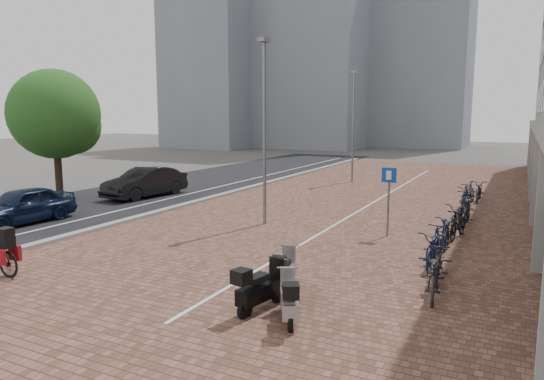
{
  "coord_description": "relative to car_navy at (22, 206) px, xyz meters",
  "views": [
    {
      "loc": [
        8.21,
        -10.25,
        4.1
      ],
      "look_at": [
        0.0,
        6.0,
        1.3
      ],
      "focal_mm": 32.73,
      "sensor_mm": 36.0,
      "label": 1
    }
  ],
  "objects": [
    {
      "name": "ground",
      "position": [
        8.45,
        -1.83,
        -0.69
      ],
      "size": [
        140.0,
        140.0,
        0.0
      ],
      "primitive_type": "plane",
      "color": "#474442",
      "rests_on": "ground"
    },
    {
      "name": "plaza_brick",
      "position": [
        10.45,
        10.17,
        -0.68
      ],
      "size": [
        14.5,
        42.0,
        0.04
      ],
      "primitive_type": "cube",
      "color": "brown",
      "rests_on": "ground"
    },
    {
      "name": "street_asphalt",
      "position": [
        -0.55,
        10.17,
        -0.68
      ],
      "size": [
        8.0,
        50.0,
        0.03
      ],
      "primitive_type": "cube",
      "color": "black",
      "rests_on": "ground"
    },
    {
      "name": "curb",
      "position": [
        3.35,
        10.17,
        -0.62
      ],
      "size": [
        0.35,
        42.0,
        0.14
      ],
      "primitive_type": "cube",
      "color": "gray",
      "rests_on": "ground"
    },
    {
      "name": "lane_line",
      "position": [
        1.45,
        10.17,
        -0.67
      ],
      "size": [
        0.12,
        44.0,
        0.0
      ],
      "primitive_type": "cube",
      "color": "white",
      "rests_on": "street_asphalt"
    },
    {
      "name": "parking_line",
      "position": [
        10.65,
        10.17,
        -0.65
      ],
      "size": [
        0.1,
        30.0,
        0.0
      ],
      "primitive_type": "cube",
      "color": "white",
      "rests_on": "plaza_brick"
    },
    {
      "name": "bg_towers",
      "position": [
        -5.89,
        47.11,
        13.28
      ],
      "size": [
        33.0,
        23.0,
        32.0
      ],
      "color": "gray",
      "rests_on": "ground"
    },
    {
      "name": "car_navy",
      "position": [
        0.0,
        0.0,
        0.0
      ],
      "size": [
        1.77,
        4.1,
        1.38
      ],
      "primitive_type": "imported",
      "rotation": [
        0.0,
        0.0,
        -0.04
      ],
      "color": "black",
      "rests_on": "ground"
    },
    {
      "name": "car_dark",
      "position": [
        0.03,
        6.84,
        0.05
      ],
      "size": [
        2.06,
        4.64,
        1.48
      ],
      "primitive_type": "imported",
      "rotation": [
        0.0,
        0.0,
        -0.11
      ],
      "color": "black",
      "rests_on": "ground"
    },
    {
      "name": "scooter_front",
      "position": [
        11.95,
        -2.13,
        -0.18
      ],
      "size": [
        0.78,
        1.56,
        1.03
      ],
      "primitive_type": null,
      "rotation": [
        0.0,
        0.0,
        0.22
      ],
      "color": "gray",
      "rests_on": "ground"
    },
    {
      "name": "scooter_mid",
      "position": [
        11.99,
        -3.33,
        -0.16
      ],
      "size": [
        0.77,
        1.6,
        1.06
      ],
      "primitive_type": null,
      "rotation": [
        0.0,
        0.0,
        -0.19
      ],
      "color": "black",
      "rests_on": "ground"
    },
    {
      "name": "scooter_back",
      "position": [
        12.73,
        -3.56,
        -0.2
      ],
      "size": [
        1.07,
        1.48,
        0.99
      ],
      "primitive_type": null,
      "rotation": [
        0.0,
        0.0,
        0.49
      ],
      "color": "#A4A3A8",
      "rests_on": "ground"
    },
    {
      "name": "parking_sign",
      "position": [
        12.8,
        4.15,
        0.88
      ],
      "size": [
        0.49,
        0.1,
        2.35
      ],
      "rotation": [
        0.0,
        0.0,
        -0.07
      ],
      "color": "slate",
      "rests_on": "ground"
    },
    {
      "name": "lamp_near",
      "position": [
        8.23,
        3.99,
        2.65
      ],
      "size": [
        0.12,
        0.12,
        6.69
      ],
      "primitive_type": "cylinder",
      "color": "gray",
      "rests_on": "ground"
    },
    {
      "name": "lamp_far",
      "position": [
        7.53,
        16.78,
        2.58
      ],
      "size": [
        0.12,
        0.12,
        6.53
      ],
      "primitive_type": "cylinder",
      "color": "slate",
      "rests_on": "ground"
    },
    {
      "name": "street_tree",
      "position": [
        -3.39,
        4.77,
        3.27
      ],
      "size": [
        4.29,
        4.29,
        6.23
      ],
      "color": "#382619",
      "rests_on": "ground"
    },
    {
      "name": "bike_row",
      "position": [
        14.84,
        6.07,
        -0.17
      ],
      "size": [
        1.38,
        15.81,
        1.05
      ],
      "color": "black",
      "rests_on": "ground"
    }
  ]
}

